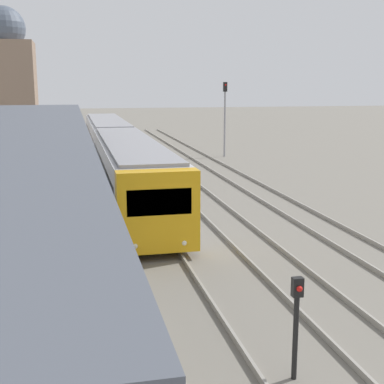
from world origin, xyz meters
TOP-DOWN VIEW (x-y plane):
  - platform_canopy at (-4.06, 12.40)m, footprint 4.00×27.68m
  - person_on_platform at (-2.12, 11.49)m, footprint 0.40×0.22m
  - train_near at (0.00, 27.79)m, footprint 2.56×30.87m
  - signal_post_near at (1.36, 5.21)m, footprint 0.20×0.21m
  - signal_mast_far at (8.70, 35.44)m, footprint 0.28×0.29m
  - distant_domed_building at (-8.08, 48.53)m, footprint 5.10×5.10m

SIDE VIEW (x-z plane):
  - signal_post_near at x=1.36m, z-range 0.23..2.22m
  - train_near at x=0.00m, z-range 0.17..3.10m
  - person_on_platform at x=-2.12m, z-range 1.06..2.72m
  - signal_mast_far at x=8.70m, z-range 0.68..6.22m
  - platform_canopy at x=-4.06m, z-range 2.51..5.88m
  - distant_domed_building at x=-8.08m, z-range -0.38..11.81m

